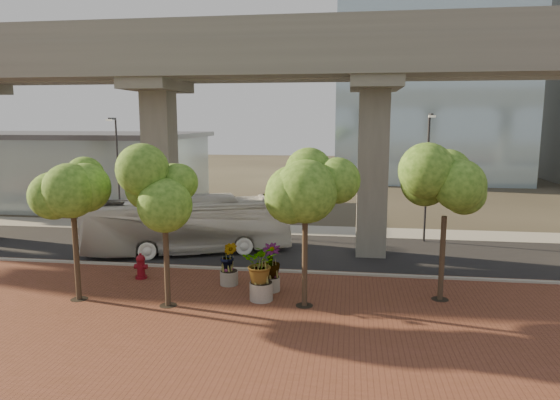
# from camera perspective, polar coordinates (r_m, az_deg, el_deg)

# --- Properties ---
(ground) EXTENTS (160.00, 160.00, 0.00)m
(ground) POSITION_cam_1_polar(r_m,az_deg,el_deg) (26.81, -2.61, -6.92)
(ground) COLOR #312D24
(ground) RESTS_ON ground
(brick_plaza) EXTENTS (70.00, 13.00, 0.06)m
(brick_plaza) POSITION_cam_1_polar(r_m,az_deg,el_deg) (19.43, -7.10, -13.26)
(brick_plaza) COLOR brown
(brick_plaza) RESTS_ON ground
(asphalt_road) EXTENTS (90.00, 8.00, 0.04)m
(asphalt_road) POSITION_cam_1_polar(r_m,az_deg,el_deg) (28.70, -1.87, -5.79)
(asphalt_road) COLOR black
(asphalt_road) RESTS_ON ground
(curb_strip) EXTENTS (70.00, 0.25, 0.16)m
(curb_strip) POSITION_cam_1_polar(r_m,az_deg,el_deg) (24.91, -3.47, -7.99)
(curb_strip) COLOR #9A988F
(curb_strip) RESTS_ON ground
(far_sidewalk) EXTENTS (90.00, 3.00, 0.06)m
(far_sidewalk) POSITION_cam_1_polar(r_m,az_deg,el_deg) (33.98, -0.26, -3.41)
(far_sidewalk) COLOR #9A988F
(far_sidewalk) RESTS_ON ground
(transit_viaduct) EXTENTS (72.00, 5.60, 12.40)m
(transit_viaduct) POSITION_cam_1_polar(r_m,az_deg,el_deg) (27.74, -1.94, 8.87)
(transit_viaduct) COLOR gray
(transit_viaduct) RESTS_ON ground
(station_pavilion) EXTENTS (23.00, 13.00, 6.30)m
(station_pavilion) POSITION_cam_1_polar(r_m,az_deg,el_deg) (48.38, -22.86, 3.44)
(station_pavilion) COLOR #A3B6BA
(station_pavilion) RESTS_ON ground
(transit_bus) EXTENTS (11.58, 6.24, 3.16)m
(transit_bus) POSITION_cam_1_polar(r_m,az_deg,el_deg) (28.38, -10.46, -2.87)
(transit_bus) COLOR silver
(transit_bus) RESTS_ON ground
(fire_hydrant) EXTENTS (0.60, 0.54, 1.20)m
(fire_hydrant) POSITION_cam_1_polar(r_m,az_deg,el_deg) (24.41, -15.61, -7.32)
(fire_hydrant) COLOR maroon
(fire_hydrant) RESTS_ON ground
(planter_front) EXTENTS (2.14, 2.14, 2.35)m
(planter_front) POSITION_cam_1_polar(r_m,az_deg,el_deg) (20.57, -2.18, -7.60)
(planter_front) COLOR gray
(planter_front) RESTS_ON ground
(planter_right) EXTENTS (1.96, 1.96, 2.09)m
(planter_right) POSITION_cam_1_polar(r_m,az_deg,el_deg) (21.67, -1.06, -7.16)
(planter_right) COLOR #A5A395
(planter_right) RESTS_ON ground
(planter_left) EXTENTS (1.81, 1.81, 1.99)m
(planter_left) POSITION_cam_1_polar(r_m,az_deg,el_deg) (22.61, -5.88, -6.67)
(planter_left) COLOR #ACA79B
(planter_left) RESTS_ON ground
(street_tree_far_west) EXTENTS (3.40, 3.40, 6.20)m
(street_tree_far_west) POSITION_cam_1_polar(r_m,az_deg,el_deg) (21.62, -22.69, 1.20)
(street_tree_far_west) COLOR #4C3D2B
(street_tree_far_west) RESTS_ON ground
(street_tree_near_west) EXTENTS (3.45, 3.45, 6.27)m
(street_tree_near_west) POSITION_cam_1_polar(r_m,az_deg,el_deg) (19.76, -13.12, 1.12)
(street_tree_near_west) COLOR #4C3D2B
(street_tree_near_west) RESTS_ON ground
(street_tree_near_east) EXTENTS (4.17, 4.17, 6.79)m
(street_tree_near_east) POSITION_cam_1_polar(r_m,az_deg,el_deg) (19.22, 2.91, 1.72)
(street_tree_near_east) COLOR #4C3D2B
(street_tree_near_east) RESTS_ON ground
(street_tree_far_east) EXTENTS (3.76, 3.76, 6.33)m
(street_tree_far_east) POSITION_cam_1_polar(r_m,az_deg,el_deg) (21.01, 18.41, 1.15)
(street_tree_far_east) COLOR #4C3D2B
(street_tree_far_east) RESTS_ON ground
(streetlamp_west) EXTENTS (0.37, 1.09, 7.53)m
(streetlamp_west) POSITION_cam_1_polar(r_m,az_deg,el_deg) (36.59, -18.13, 3.96)
(streetlamp_west) COLOR #302F35
(streetlamp_west) RESTS_ON ground
(streetlamp_east) EXTENTS (0.38, 1.12, 7.74)m
(streetlamp_east) POSITION_cam_1_polar(r_m,az_deg,el_deg) (31.18, 16.49, 3.44)
(streetlamp_east) COLOR #29292D
(streetlamp_east) RESTS_ON ground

